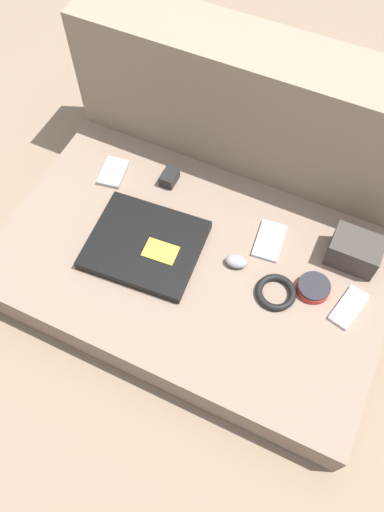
{
  "coord_description": "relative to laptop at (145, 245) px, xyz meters",
  "views": [
    {
      "loc": [
        0.29,
        -0.61,
        1.31
      ],
      "look_at": [
        0.0,
        0.0,
        0.14
      ],
      "focal_mm": 35.0,
      "sensor_mm": 36.0,
      "label": 1
    }
  ],
  "objects": [
    {
      "name": "laptop",
      "position": [
        0.0,
        0.0,
        0.0
      ],
      "size": [
        0.32,
        0.28,
        0.03
      ],
      "rotation": [
        0.0,
        0.0,
        0.08
      ],
      "color": "black",
      "rests_on": "couch_seat"
    },
    {
      "name": "cable_coil",
      "position": [
        0.37,
        0.02,
        -0.01
      ],
      "size": [
        0.11,
        0.11,
        0.02
      ],
      "color": "black",
      "rests_on": "couch_seat"
    },
    {
      "name": "charger_brick",
      "position": [
        -0.04,
        0.24,
        0.0
      ],
      "size": [
        0.04,
        0.06,
        0.04
      ],
      "color": "black",
      "rests_on": "couch_seat"
    },
    {
      "name": "camera_pouch",
      "position": [
        0.52,
        0.21,
        0.03
      ],
      "size": [
        0.13,
        0.1,
        0.08
      ],
      "color": "#38332D",
      "rests_on": "couch_seat"
    },
    {
      "name": "speaker_puck",
      "position": [
        0.46,
        0.07,
        -0.0
      ],
      "size": [
        0.09,
        0.09,
        0.03
      ],
      "color": "red",
      "rests_on": "couch_seat"
    },
    {
      "name": "phone_silver",
      "position": [
        -0.21,
        0.19,
        -0.01
      ],
      "size": [
        0.09,
        0.12,
        0.01
      ],
      "rotation": [
        0.0,
        0.0,
        0.18
      ],
      "color": "#99999E",
      "rests_on": "couch_seat"
    },
    {
      "name": "ground_plane",
      "position": [
        0.13,
        0.02,
        -0.14
      ],
      "size": [
        8.0,
        8.0,
        0.0
      ],
      "primitive_type": "plane",
      "color": "#7A6651"
    },
    {
      "name": "computer_mouse",
      "position": [
        0.25,
        0.06,
        0.0
      ],
      "size": [
        0.07,
        0.05,
        0.03
      ],
      "rotation": [
        0.0,
        0.0,
        0.18
      ],
      "color": "gray",
      "rests_on": "couch_seat"
    },
    {
      "name": "couch_seat",
      "position": [
        0.13,
        0.02,
        -0.08
      ],
      "size": [
        1.07,
        0.65,
        0.12
      ],
      "color": "#7A6656",
      "rests_on": "ground_plane"
    },
    {
      "name": "phone_black",
      "position": [
        0.3,
        0.16,
        -0.01
      ],
      "size": [
        0.08,
        0.13,
        0.01
      ],
      "rotation": [
        0.0,
        0.0,
        0.11
      ],
      "color": "#B7B7BC",
      "rests_on": "couch_seat"
    },
    {
      "name": "couch_backrest",
      "position": [
        0.13,
        0.45,
        0.11
      ],
      "size": [
        1.07,
        0.2,
        0.5
      ],
      "color": "#7F705B",
      "rests_on": "ground_plane"
    },
    {
      "name": "phone_small",
      "position": [
        0.56,
        0.06,
        -0.01
      ],
      "size": [
        0.08,
        0.13,
        0.01
      ],
      "rotation": [
        0.0,
        0.0,
        -0.24
      ],
      "color": "silver",
      "rests_on": "couch_seat"
    }
  ]
}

